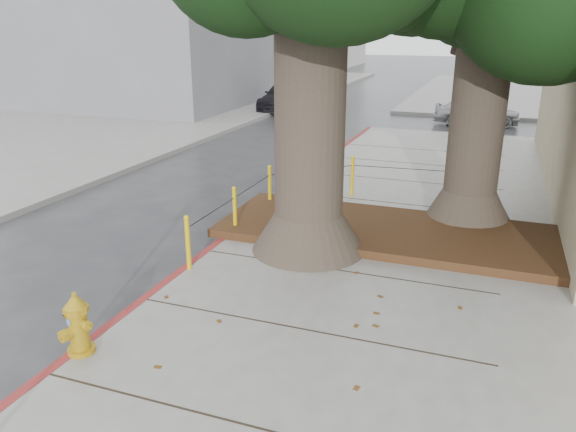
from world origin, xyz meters
name	(u,v)px	position (x,y,z in m)	size (l,w,h in m)	color
ground	(267,332)	(0.00, 0.00, 0.00)	(140.00, 140.00, 0.00)	#28282B
sidewalk_far	(561,95)	(6.00, 30.00, 0.07)	(16.00, 20.00, 0.15)	slate
sidewalk_opposite	(25,134)	(-14.00, 10.00, 0.07)	(14.00, 60.00, 0.15)	slate
curb_red	(220,245)	(-2.00, 2.50, 0.07)	(0.14, 26.00, 0.16)	maroon
planter_bed	(387,231)	(0.90, 3.90, 0.23)	(6.40, 2.60, 0.16)	black
bollard_ring	(308,194)	(-0.87, 4.38, 0.66)	(3.79, 5.39, 0.95)	#DDB30C
fire_hydrant	(78,324)	(-1.90, -1.49, 0.55)	(0.43, 0.43, 0.82)	#B68A12
car_silver	(477,111)	(1.85, 18.29, 0.58)	(1.38, 3.43, 1.17)	#AAAAAF
car_dark	(285,97)	(-7.08, 19.57, 0.64)	(1.79, 4.40, 1.28)	black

